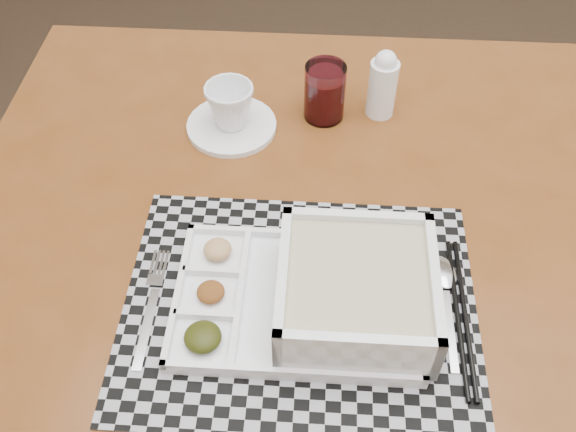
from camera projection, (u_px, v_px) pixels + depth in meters
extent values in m
cube|color=#5A2F10|center=(297.00, 247.00, 0.93)|extent=(1.16, 1.16, 0.04)
cylinder|color=#5A2F10|center=(114.00, 186.00, 1.55)|extent=(0.05, 0.05, 0.73)
cylinder|color=#5A2F10|center=(503.00, 204.00, 1.51)|extent=(0.05, 0.05, 0.73)
cube|color=#5A2F10|center=(309.00, 91.00, 1.27)|extent=(0.89, 0.14, 0.08)
cube|color=#5A2F10|center=(13.00, 258.00, 1.00)|extent=(0.14, 0.89, 0.08)
cube|color=#98979E|center=(300.00, 305.00, 0.84)|extent=(0.50, 0.42, 0.00)
cube|color=white|center=(298.00, 302.00, 0.84)|extent=(0.35, 0.26, 0.01)
cube|color=white|center=(302.00, 234.00, 0.90)|extent=(0.32, 0.05, 0.01)
cube|color=white|center=(293.00, 372.00, 0.76)|extent=(0.32, 0.05, 0.01)
cube|color=white|center=(179.00, 291.00, 0.84)|extent=(0.04, 0.22, 0.01)
cube|color=white|center=(419.00, 304.00, 0.82)|extent=(0.04, 0.22, 0.01)
cube|color=white|center=(240.00, 294.00, 0.83)|extent=(0.03, 0.20, 0.01)
cube|color=white|center=(204.00, 315.00, 0.81)|extent=(0.08, 0.02, 0.01)
cube|color=white|center=(211.00, 272.00, 0.86)|extent=(0.08, 0.02, 0.01)
ellipsoid|color=black|center=(203.00, 337.00, 0.79)|extent=(0.05, 0.05, 0.02)
ellipsoid|color=#47260B|center=(211.00, 292.00, 0.83)|extent=(0.04, 0.04, 0.02)
ellipsoid|color=olive|center=(218.00, 249.00, 0.87)|extent=(0.04, 0.04, 0.02)
cube|color=white|center=(354.00, 304.00, 0.82)|extent=(0.22, 0.22, 0.01)
cube|color=white|center=(356.00, 233.00, 0.86)|extent=(0.20, 0.04, 0.08)
cube|color=white|center=(357.00, 355.00, 0.74)|extent=(0.20, 0.04, 0.08)
cube|color=white|center=(283.00, 286.00, 0.80)|extent=(0.04, 0.20, 0.08)
cube|color=white|center=(430.00, 293.00, 0.79)|extent=(0.04, 0.20, 0.08)
cube|color=tan|center=(356.00, 291.00, 0.80)|extent=(0.19, 0.19, 0.07)
cube|color=silver|center=(144.00, 328.00, 0.82)|extent=(0.03, 0.12, 0.00)
cube|color=silver|center=(155.00, 280.00, 0.86)|extent=(0.02, 0.02, 0.00)
cube|color=silver|center=(153.00, 262.00, 0.88)|extent=(0.01, 0.04, 0.00)
cube|color=silver|center=(157.00, 262.00, 0.88)|extent=(0.01, 0.04, 0.00)
cube|color=silver|center=(162.00, 263.00, 0.88)|extent=(0.01, 0.04, 0.00)
cube|color=silver|center=(166.00, 263.00, 0.88)|extent=(0.01, 0.04, 0.00)
cube|color=silver|center=(450.00, 330.00, 0.81)|extent=(0.03, 0.12, 0.00)
ellipsoid|color=silver|center=(443.00, 272.00, 0.87)|extent=(0.04, 0.06, 0.01)
cylinder|color=black|center=(457.00, 315.00, 0.83)|extent=(0.04, 0.24, 0.01)
cylinder|color=black|center=(465.00, 315.00, 0.83)|extent=(0.04, 0.24, 0.01)
cylinder|color=white|center=(232.00, 126.00, 1.07)|extent=(0.15, 0.15, 0.01)
imported|color=white|center=(230.00, 106.00, 1.04)|extent=(0.09, 0.09, 0.07)
cylinder|color=white|center=(325.00, 92.00, 1.06)|extent=(0.07, 0.07, 0.10)
cylinder|color=#3B040A|center=(324.00, 97.00, 1.07)|extent=(0.06, 0.06, 0.08)
cylinder|color=white|center=(382.00, 89.00, 1.06)|extent=(0.05, 0.05, 0.10)
sphere|color=white|center=(386.00, 61.00, 1.02)|extent=(0.04, 0.04, 0.04)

